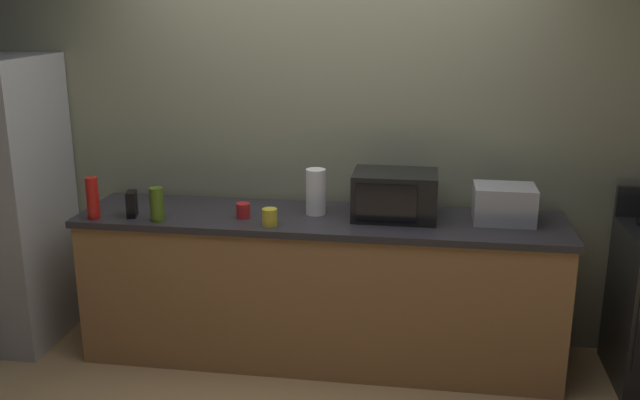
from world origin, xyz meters
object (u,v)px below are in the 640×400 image
at_px(toaster_oven, 504,204).
at_px(paper_towel_roll, 316,192).
at_px(mug_red, 243,210).
at_px(mug_yellow, 270,217).
at_px(bottle_hot_sauce, 93,198).
at_px(bottle_olive_oil, 157,204).
at_px(microwave, 395,195).
at_px(cordless_phone, 132,204).

xyz_separation_m(toaster_oven, paper_towel_roll, (-1.08, -0.01, 0.03)).
xyz_separation_m(toaster_oven, mug_red, (-1.48, -0.15, -0.06)).
height_order(paper_towel_roll, mug_yellow, paper_towel_roll).
distance_m(paper_towel_roll, bottle_hot_sauce, 1.28).
bearing_deg(bottle_hot_sauce, mug_yellow, 1.26).
bearing_deg(mug_red, bottle_olive_oil, -163.80).
height_order(toaster_oven, mug_yellow, toaster_oven).
distance_m(microwave, toaster_oven, 0.62).
distance_m(paper_towel_roll, bottle_olive_oil, 0.91).
bearing_deg(cordless_phone, bottle_hot_sauce, -174.27).
bearing_deg(mug_yellow, toaster_oven, 11.87).
relative_size(toaster_oven, mug_red, 3.89).
bearing_deg(mug_red, toaster_oven, 5.81).
bearing_deg(mug_yellow, bottle_olive_oil, -178.78).
bearing_deg(bottle_hot_sauce, mug_red, 9.67).
relative_size(microwave, paper_towel_roll, 1.78).
distance_m(bottle_hot_sauce, mug_red, 0.86).
bearing_deg(paper_towel_roll, microwave, -0.27).
bearing_deg(cordless_phone, bottle_olive_oil, -33.18).
xyz_separation_m(bottle_olive_oil, mug_yellow, (0.65, 0.01, -0.05)).
bearing_deg(mug_red, bottle_hot_sauce, -170.33).
bearing_deg(microwave, toaster_oven, 1.14).
relative_size(mug_red, mug_yellow, 0.89).
distance_m(bottle_olive_oil, mug_red, 0.49).
distance_m(mug_red, mug_yellow, 0.22).
distance_m(microwave, mug_yellow, 0.73).
relative_size(toaster_oven, mug_yellow, 3.47).
bearing_deg(bottle_olive_oil, toaster_oven, 8.36).
bearing_deg(mug_red, mug_yellow, -33.36).
bearing_deg(paper_towel_roll, bottle_olive_oil, -162.38).
bearing_deg(bottle_hot_sauce, paper_towel_roll, 12.83).
height_order(bottle_olive_oil, mug_yellow, bottle_olive_oil).
relative_size(paper_towel_roll, bottle_hot_sauce, 1.11).
height_order(toaster_oven, bottle_hot_sauce, bottle_hot_sauce).
distance_m(microwave, bottle_hot_sauce, 1.74).
relative_size(cordless_phone, mug_yellow, 1.53).
height_order(toaster_oven, paper_towel_roll, paper_towel_roll).
distance_m(cordless_phone, bottle_hot_sauce, 0.22).
bearing_deg(mug_yellow, microwave, 20.94).
xyz_separation_m(bottle_hot_sauce, mug_yellow, (1.03, 0.02, -0.07)).
relative_size(paper_towel_roll, mug_red, 3.09).
distance_m(paper_towel_roll, mug_yellow, 0.35).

